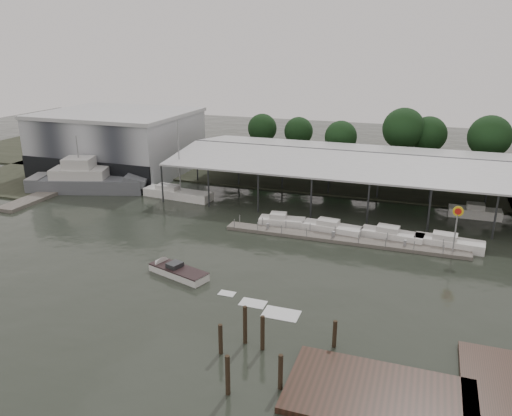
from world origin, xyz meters
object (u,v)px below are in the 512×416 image
(shell_fuel_sign, at_px, (457,221))
(grey_trawler, at_px, (89,181))
(speedboat_underway, at_px, (174,270))
(white_sailboat, at_px, (177,194))

(shell_fuel_sign, xyz_separation_m, grey_trawler, (-52.54, 7.64, -2.35))
(shell_fuel_sign, bearing_deg, speedboat_underway, -151.72)
(grey_trawler, height_order, speedboat_underway, grey_trawler)
(white_sailboat, height_order, speedboat_underway, white_sailboat)
(white_sailboat, bearing_deg, grey_trawler, -170.30)
(speedboat_underway, bearing_deg, white_sailboat, -45.18)
(grey_trawler, relative_size, white_sailboat, 1.60)
(grey_trawler, bearing_deg, speedboat_underway, -56.78)
(grey_trawler, bearing_deg, shell_fuel_sign, -25.55)
(shell_fuel_sign, xyz_separation_m, speedboat_underway, (-26.18, -14.08, -3.53))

